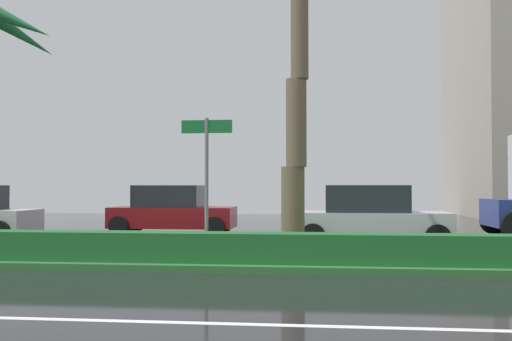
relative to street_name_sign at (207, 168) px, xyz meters
name	(u,v)px	position (x,y,z in m)	size (l,w,h in m)	color
ground_plane	(276,258)	(1.35, 1.85, -2.13)	(90.00, 42.00, 0.10)	black
near_lane_divider_stripe	(233,324)	(1.35, -5.15, -2.08)	(81.00, 0.14, 0.01)	white
median_strip	(273,258)	(1.35, 0.85, -2.00)	(85.50, 4.00, 0.15)	#2D6B33
median_hedge	(267,248)	(1.35, -0.55, -1.63)	(76.50, 0.70, 0.60)	#1E6028
street_name_sign	(207,168)	(0.00, 0.00, 0.00)	(1.10, 0.08, 3.00)	slate
car_in_traffic_second	(172,211)	(-2.77, 7.80, -1.25)	(4.30, 2.02, 1.72)	maroon
car_in_traffic_third	(370,217)	(3.82, 4.57, -1.25)	(4.30, 2.02, 1.72)	silver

